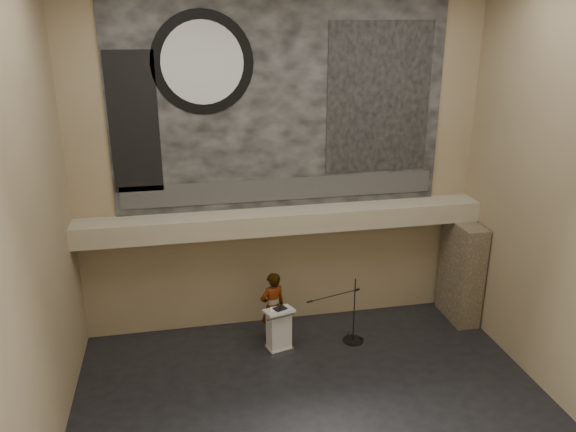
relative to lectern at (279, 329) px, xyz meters
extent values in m
plane|color=black|center=(0.36, -2.53, -0.55)|extent=(10.00, 10.00, 0.00)
cube|color=#8A7657|center=(0.36, 1.47, 3.70)|extent=(10.00, 0.02, 8.50)
cube|color=#8A7657|center=(0.36, -6.53, 3.70)|extent=(10.00, 0.02, 8.50)
cube|color=#8A7657|center=(-4.64, -2.53, 3.70)|extent=(0.02, 8.00, 8.50)
cube|color=#8A7657|center=(5.36, -2.53, 3.70)|extent=(0.02, 8.00, 8.50)
cube|color=gray|center=(0.36, 1.07, 2.40)|extent=(10.00, 0.80, 0.50)
cylinder|color=#B2893D|center=(-1.24, 1.02, 2.12)|extent=(0.04, 0.04, 0.06)
cylinder|color=#B2893D|center=(2.26, 1.02, 2.12)|extent=(0.04, 0.04, 0.06)
cube|color=black|center=(0.36, 1.44, 5.15)|extent=(8.00, 0.05, 5.00)
cube|color=#303030|center=(0.36, 1.40, 3.10)|extent=(7.76, 0.02, 0.55)
cylinder|color=black|center=(-1.44, 1.40, 6.15)|extent=(2.30, 0.02, 2.30)
cylinder|color=silver|center=(-1.44, 1.38, 6.15)|extent=(1.84, 0.02, 1.84)
cube|color=black|center=(2.76, 1.40, 5.25)|extent=(2.60, 0.02, 3.60)
cube|color=black|center=(-3.04, 1.40, 4.85)|extent=(1.10, 0.02, 3.20)
cube|color=#473B2C|center=(5.01, 0.62, 0.80)|extent=(0.60, 1.40, 2.70)
cube|color=silver|center=(0.00, 0.00, -0.51)|extent=(0.70, 0.59, 0.08)
cube|color=silver|center=(0.00, 0.00, 0.01)|extent=(0.60, 0.48, 0.96)
cube|color=silver|center=(0.00, -0.02, 0.52)|extent=(0.77, 0.63, 0.13)
cube|color=black|center=(0.03, -0.01, 0.56)|extent=(0.36, 0.33, 0.04)
cube|color=white|center=(-0.09, -0.03, 0.55)|extent=(0.28, 0.35, 0.00)
imported|color=silver|center=(-0.07, 0.48, 0.36)|extent=(0.77, 0.63, 1.83)
cylinder|color=black|center=(1.89, 0.01, -0.54)|extent=(0.52, 0.52, 0.02)
cylinder|color=black|center=(1.89, 0.01, 0.30)|extent=(0.03, 0.03, 1.71)
cylinder|color=black|center=(1.28, -0.16, 0.86)|extent=(1.36, 0.41, 0.02)
camera|label=1|loc=(-2.13, -11.64, 7.09)|focal=35.00mm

